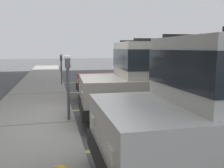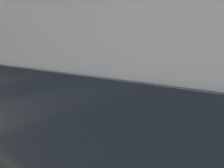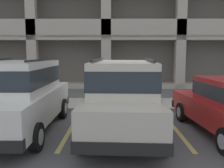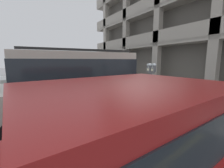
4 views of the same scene
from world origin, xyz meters
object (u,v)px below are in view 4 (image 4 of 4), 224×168
fire_hydrant (107,83)px  red_sedan (59,76)px  silver_suv (77,85)px  parking_meter_near (151,75)px  dark_hatchback (138,145)px

fire_hydrant → red_sedan: bearing=-75.5°
silver_suv → parking_meter_near: size_ratio=3.15×
red_sedan → dark_hatchback: size_ratio=1.04×
red_sedan → dark_hatchback: (5.76, -0.30, -0.27)m
silver_suv → dark_hatchback: bearing=-1.2°
silver_suv → red_sedan: (-2.89, 0.09, 0.00)m
silver_suv → parking_meter_near: bearing=88.9°
silver_suv → dark_hatchback: size_ratio=1.06×
parking_meter_near → silver_suv: bearing=-94.1°
fire_hydrant → silver_suv: bearing=-39.2°
parking_meter_near → fire_hydrant: size_ratio=2.21×
silver_suv → fire_hydrant: bearing=143.8°
silver_suv → parking_meter_near: (0.19, 2.67, 0.18)m
silver_suv → red_sedan: size_ratio=1.02×
parking_meter_near → fire_hydrant: parking_meter_near is taller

